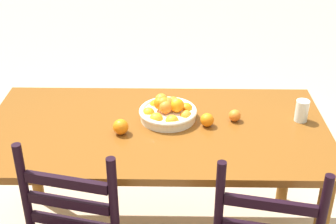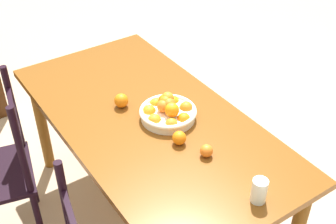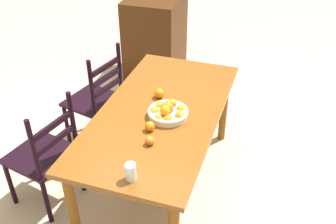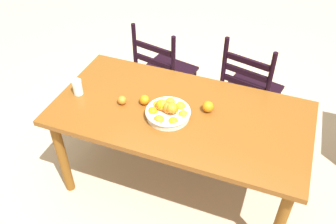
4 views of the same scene
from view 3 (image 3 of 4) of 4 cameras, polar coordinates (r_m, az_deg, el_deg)
name	(u,v)px [view 3 (image 3 of 4)]	position (r m, az deg, el deg)	size (l,w,h in m)	color
ground_plane	(161,183)	(3.34, -0.98, -10.38)	(12.00, 12.00, 0.00)	tan
dining_table	(161,121)	(2.92, -1.10, -1.26)	(1.70, 0.86, 0.74)	brown
chair_near_window	(45,156)	(3.07, -17.52, -6.20)	(0.52, 0.52, 0.94)	black
chair_by_cabinet	(97,101)	(3.54, -10.36, 1.63)	(0.51, 0.51, 0.99)	black
cabinet	(155,36)	(4.73, -1.84, 11.00)	(0.73, 0.60, 0.96)	#3A1D0A
fruit_bowl	(168,111)	(2.78, -0.02, 0.10)	(0.29, 0.29, 0.13)	silver
orange_loose_0	(150,141)	(2.53, -2.68, -4.21)	(0.06, 0.06, 0.06)	orange
orange_loose_1	(159,93)	(3.00, -1.31, 2.76)	(0.08, 0.08, 0.08)	orange
orange_loose_2	(150,126)	(2.65, -2.69, -2.10)	(0.07, 0.07, 0.07)	orange
drinking_glass	(131,172)	(2.28, -5.47, -8.72)	(0.07, 0.07, 0.11)	silver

